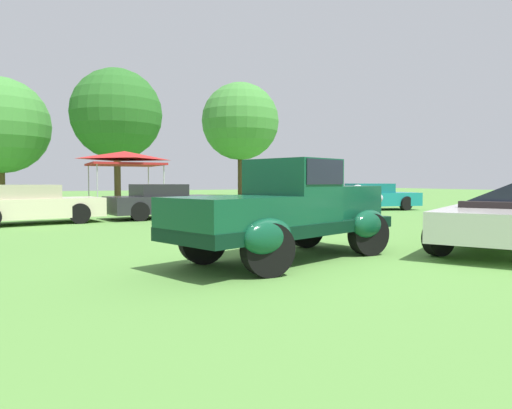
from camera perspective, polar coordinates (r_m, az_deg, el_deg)
ground_plane at (r=8.08m, az=5.18°, el=-6.61°), size 120.00×120.00×0.00m
feature_pickup_truck at (r=7.85m, az=4.07°, el=-0.51°), size 4.64×2.84×1.70m
neighbor_convertible at (r=10.22m, az=27.51°, el=-1.66°), size 4.77×3.74×1.40m
show_car_cream at (r=15.91m, az=-26.03°, el=-0.04°), size 4.37×2.40×1.22m
show_car_charcoal at (r=16.96m, az=-11.44°, el=0.36°), size 4.06×2.19×1.22m
show_car_teal at (r=22.07m, az=14.11°, el=0.91°), size 4.40×2.48×1.22m
spectator_near_truck at (r=15.09m, az=7.89°, el=1.28°), size 0.46×0.43×1.69m
canopy_tent_left_field at (r=22.28m, az=-15.83°, el=5.60°), size 3.18×3.18×2.71m
treeline_mid_left at (r=36.53m, az=-28.95°, el=8.49°), size 6.54×6.54×8.40m
treeline_center at (r=33.50m, az=-16.78°, el=10.58°), size 6.13×6.13×8.96m
treeline_mid_right at (r=40.36m, az=-1.95°, el=10.15°), size 6.59×6.59×9.74m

